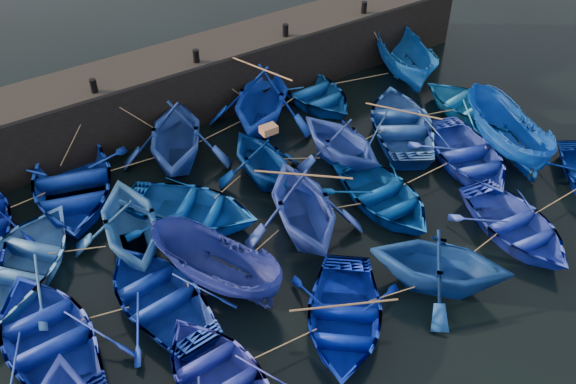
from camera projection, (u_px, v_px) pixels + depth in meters
ground at (344, 265)px, 19.82m from camera, size 120.00×120.00×0.00m
quay_wall at (190, 83)px, 25.76m from camera, size 26.00×2.50×2.50m
quay_top at (186, 54)px, 24.92m from camera, size 26.00×2.50×0.12m
bollard_1 at (94, 86)px, 22.48m from camera, size 0.24×0.24×0.50m
bollard_2 at (196, 56)px, 24.14m from camera, size 0.24×0.24×0.50m
bollard_3 at (285, 30)px, 25.79m from camera, size 0.24×0.24×0.50m
bollard_4 at (364, 7)px, 27.45m from camera, size 0.24×0.24×0.50m
boat_1 at (71, 183)px, 21.96m from camera, size 5.61×6.73×1.20m
boat_2 at (175, 135)px, 23.07m from camera, size 5.70×5.95×2.43m
boat_3 at (261, 98)px, 24.87m from camera, size 6.32×6.35×2.53m
boat_4 at (313, 92)px, 26.73m from camera, size 3.35×4.61×0.94m
boat_5 at (405, 59)px, 27.86m from camera, size 3.54×5.39×1.95m
boat_6 at (19, 265)px, 19.07m from camera, size 6.42×6.34×1.09m
boat_7 at (130, 222)px, 19.67m from camera, size 4.50×4.97×2.27m
boat_8 at (190, 209)px, 21.08m from camera, size 5.57×5.70×0.97m
boat_9 at (262, 158)px, 22.43m from camera, size 3.32×3.80×1.91m
boat_10 at (341, 140)px, 23.19m from camera, size 3.75×4.22×2.03m
boat_11 at (402, 123)px, 24.85m from camera, size 5.74×6.27×1.06m
boat_12 at (471, 105)px, 26.00m from camera, size 3.84×4.84×0.90m
boat_13 at (48, 336)px, 17.14m from camera, size 3.76×5.14×1.04m
boat_14 at (159, 295)px, 18.26m from camera, size 3.81×4.98×0.97m
boat_15 at (215, 267)px, 18.60m from camera, size 3.51×4.67×1.70m
boat_16 at (303, 205)px, 20.19m from camera, size 5.00×5.42×2.37m
boat_17 at (383, 196)px, 21.64m from camera, size 3.39×4.60×0.92m
boat_18 at (468, 155)px, 23.34m from camera, size 4.52×5.43×0.97m
boat_19 at (505, 133)px, 23.68m from camera, size 2.72×4.94×1.81m
boat_21 at (220, 378)px, 16.20m from camera, size 3.43×4.64×0.93m
boat_22 at (343, 317)px, 17.69m from camera, size 5.31×5.51×0.93m
boat_23 at (441, 262)px, 18.45m from camera, size 5.37×5.40×2.16m
boat_24 at (516, 225)px, 20.52m from camera, size 3.68×4.77×0.92m
wooden_crate at (269, 130)px, 21.85m from camera, size 0.56×0.39×0.28m
mooring_ropes at (260, 161)px, 22.43m from camera, size 18.07×11.73×2.10m
loose_oars at (328, 153)px, 21.32m from camera, size 9.78×11.93×1.66m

